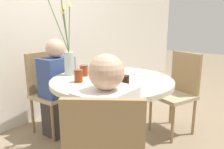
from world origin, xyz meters
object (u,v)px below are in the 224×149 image
birthday_cake (114,79)px  drink_glass_3 (102,74)px  drink_glass_1 (99,66)px  drink_glass_4 (84,71)px  drink_glass_2 (125,83)px  side_plate (141,73)px  flower_vase (67,49)px  drink_glass_0 (78,76)px  chair_far_back (178,88)px  chair_left_flank (48,87)px  person_boy (58,91)px  person_woman (107,149)px

birthday_cake → drink_glass_3: (0.05, 0.18, 0.01)m
birthday_cake → drink_glass_1: 0.43m
drink_glass_4 → drink_glass_2: bearing=-104.9°
side_plate → drink_glass_4: drink_glass_4 is taller
side_plate → flower_vase: bearing=132.8°
birthday_cake → drink_glass_0: bearing=114.3°
drink_glass_2 → drink_glass_4: drink_glass_2 is taller
chair_far_back → drink_glass_4: size_ratio=9.06×
drink_glass_4 → drink_glass_3: bearing=-92.3°
chair_left_flank → drink_glass_0: (-0.21, -0.73, 0.28)m
drink_glass_0 → chair_left_flank: bearing=74.1°
drink_glass_3 → side_plate: bearing=-20.3°
chair_far_back → drink_glass_0: 1.22m
chair_left_flank → drink_glass_2: bearing=-101.5°
chair_left_flank → drink_glass_2: 1.22m
side_plate → drink_glass_2: (-0.56, -0.19, 0.05)m
chair_far_back → drink_glass_1: size_ratio=6.65×
chair_left_flank → drink_glass_1: size_ratio=6.65×
drink_glass_1 → drink_glass_4: (-0.17, 0.04, -0.02)m
chair_left_flank → drink_glass_4: (-0.02, -0.61, 0.28)m
chair_left_flank → flower_vase: flower_vase is taller
birthday_cake → person_boy: size_ratio=0.22×
chair_left_flank → side_plate: size_ratio=4.71×
flower_vase → person_woman: size_ratio=0.71×
chair_left_flank → person_boy: 0.16m
flower_vase → drink_glass_2: bearing=-96.5°
chair_left_flank → drink_glass_0: size_ratio=8.53×
chair_far_back → flower_vase: bearing=-106.4°
side_plate → person_woman: 1.02m
chair_left_flank → flower_vase: (-0.09, -0.47, 0.49)m
chair_left_flank → person_boy: (0.01, -0.16, -0.01)m
flower_vase → drink_glass_4: flower_vase is taller
chair_far_back → flower_vase: size_ratio=1.20×
chair_left_flank → drink_glass_3: size_ratio=9.05×
chair_far_back → drink_glass_3: 1.02m
birthday_cake → side_plate: (0.47, 0.02, -0.04)m
drink_glass_3 → chair_far_back: bearing=-21.2°
chair_far_back → person_woman: size_ratio=0.85×
chair_far_back → side_plate: bearing=-92.1°
drink_glass_1 → side_plate: bearing=-54.8°
drink_glass_2 → person_boy: person_boy is taller
drink_glass_3 → drink_glass_4: 0.23m
drink_glass_4 → chair_far_back: bearing=-32.7°
birthday_cake → drink_glass_1: (0.23, 0.36, 0.03)m
flower_vase → drink_glass_1: flower_vase is taller
chair_far_back → drink_glass_2: 1.10m
drink_glass_4 → side_plate: bearing=-43.1°
drink_glass_0 → person_woman: (-0.34, -0.58, -0.30)m
drink_glass_0 → flower_vase: bearing=65.7°
side_plate → birthday_cake: bearing=-177.3°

